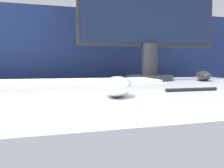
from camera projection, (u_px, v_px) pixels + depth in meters
The scene contains 5 objects.
partition_panel at pixel (58, 123), 1.23m from camera, with size 5.00×0.03×1.07m.
computer_mouse_near at pixel (117, 86), 0.51m from camera, with size 0.10×0.13×0.04m.
keyboard at pixel (76, 85), 0.66m from camera, with size 0.45×0.17×0.02m.
computer_mouse_far at pixel (203, 76), 0.99m from camera, with size 0.09×0.13×0.04m.
pen at pixel (192, 89), 0.61m from camera, with size 0.14×0.01×0.01m.
Camera 1 is at (-0.13, -0.66, 0.81)m, focal length 42.00 mm.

